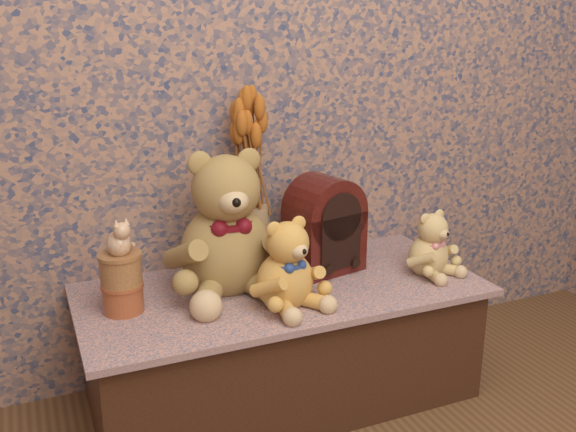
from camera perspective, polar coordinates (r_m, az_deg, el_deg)
name	(u,v)px	position (r m, az deg, el deg)	size (l,w,h in m)	color
display_shelf	(282,342)	(2.06, -0.56, -11.17)	(1.22, 0.58, 0.38)	#354C6D
teddy_large	(225,215)	(1.89, -5.61, 0.06)	(0.37, 0.43, 0.46)	olive
teddy_medium	(285,259)	(1.80, -0.27, -3.85)	(0.22, 0.26, 0.28)	#BE8C35
teddy_small	(429,240)	(2.09, 12.48, -2.11)	(0.18, 0.21, 0.22)	tan
cathedral_radio	(324,224)	(2.06, 3.25, -0.67)	(0.23, 0.16, 0.31)	#3E0F0B
ceramic_vase	(250,239)	(2.06, -3.38, -2.06)	(0.13, 0.13, 0.21)	tan
dried_stalks	(248,136)	(1.98, -3.54, 7.11)	(0.24, 0.24, 0.46)	#B15B1C
biscuit_tin_lower	(123,298)	(1.85, -14.48, -7.08)	(0.11, 0.11, 0.08)	#B27234
biscuit_tin_upper	(121,269)	(1.82, -14.68, -4.64)	(0.11, 0.11, 0.09)	tan
cat_figurine	(118,235)	(1.79, -14.91, -1.68)	(0.08, 0.09, 0.11)	silver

